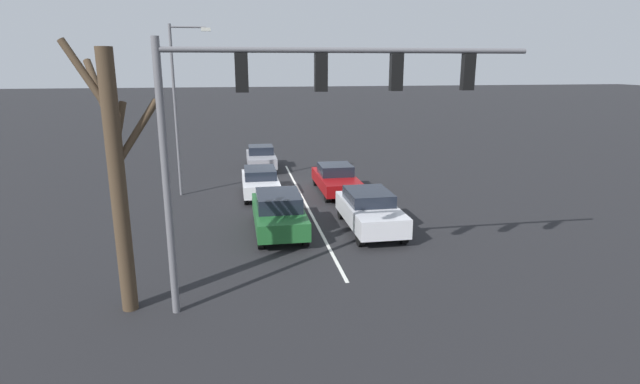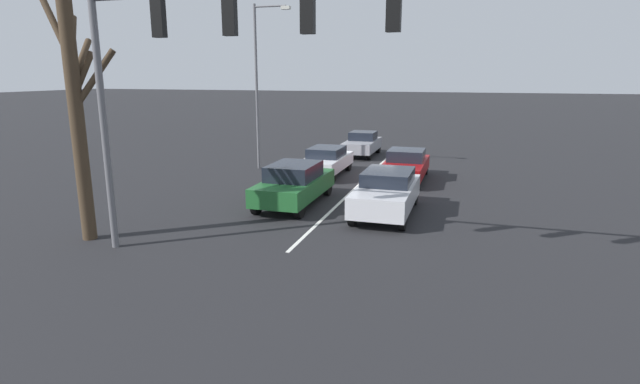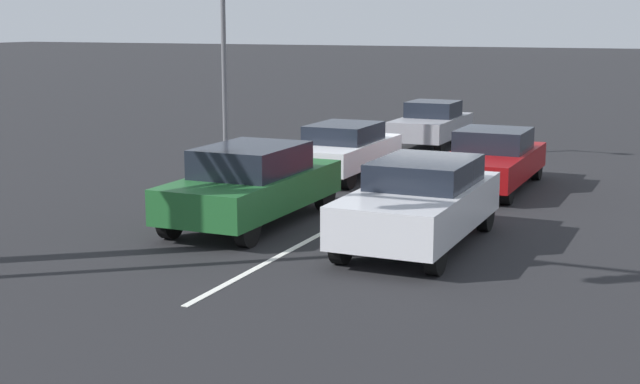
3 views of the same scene
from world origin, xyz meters
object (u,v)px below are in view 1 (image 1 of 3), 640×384
Objects in this scene: car_white_midlane_second at (260,181)px; street_lamp_right_shoulder at (179,100)px; car_silver_leftlane_front at (370,210)px; bare_tree_near at (116,170)px; car_maroon_leftlane_second at (336,179)px; car_gray_midlane_third at (261,157)px; car_darkgreen_midlane_front at (279,212)px; traffic_signal_gantry at (292,105)px.

street_lamp_right_shoulder is at bearing -11.46° from car_white_midlane_second.
car_silver_leftlane_front is 0.64× the size of bare_tree_near.
car_maroon_leftlane_second is at bearing 179.35° from car_white_midlane_second.
car_gray_midlane_third is 0.57× the size of bare_tree_near.
car_darkgreen_midlane_front reaches higher than car_silver_leftlane_front.
street_lamp_right_shoulder is at bearing -6.02° from car_maroon_leftlane_second.
car_darkgreen_midlane_front is 8.78m from street_lamp_right_shoulder.
car_darkgreen_midlane_front is 7.72m from traffic_signal_gantry.
street_lamp_right_shoulder reaches higher than traffic_signal_gantry.
car_silver_leftlane_front is 13.25m from car_gray_midlane_third.
street_lamp_right_shoulder is at bearing 53.99° from car_gray_midlane_third.
car_gray_midlane_third is at bearing -104.38° from bare_tree_near.
traffic_signal_gantry is 1.35× the size of bare_tree_near.
car_darkgreen_midlane_front is at bearing -5.40° from car_silver_leftlane_front.
car_gray_midlane_third reaches higher than car_white_midlane_second.
car_gray_midlane_third is (3.64, -12.74, -0.08)m from car_silver_leftlane_front.
bare_tree_near is (8.28, 5.34, 3.07)m from car_silver_leftlane_front.
car_gray_midlane_third is 19.15m from traffic_signal_gantry.
car_gray_midlane_third is at bearing -93.59° from car_white_midlane_second.
traffic_signal_gantry is at bearing 174.16° from bare_tree_near.
car_silver_leftlane_front is 10.32m from bare_tree_near.
bare_tree_near reaches higher than car_maroon_leftlane_second.
car_silver_leftlane_front reaches higher than car_white_midlane_second.
bare_tree_near is (4.64, 5.69, 3.06)m from car_darkgreen_midlane_front.
car_silver_leftlane_front reaches higher than car_gray_midlane_third.
car_silver_leftlane_front reaches higher than car_maroon_leftlane_second.
car_silver_leftlane_front is 6.14m from car_maroon_leftlane_second.
traffic_signal_gantry is (-0.29, 11.99, 4.76)m from car_white_midlane_second.
car_maroon_leftlane_second is at bearing -106.93° from traffic_signal_gantry.
car_white_midlane_second is at bearing -0.65° from car_maroon_leftlane_second.
traffic_signal_gantry is at bearing 89.61° from car_gray_midlane_third.
car_white_midlane_second is at bearing -85.99° from car_darkgreen_midlane_front.
car_gray_midlane_third is at bearing -62.02° from car_maroon_leftlane_second.
car_darkgreen_midlane_front reaches higher than car_white_midlane_second.
traffic_signal_gantry reaches higher than car_darkgreen_midlane_front.
car_darkgreen_midlane_front is 7.95m from bare_tree_near.
street_lamp_right_shoulder is (7.72, -0.81, 4.08)m from car_maroon_leftlane_second.
car_maroon_leftlane_second is at bearing -125.37° from bare_tree_near.
car_maroon_leftlane_second is 3.92m from car_white_midlane_second.
car_darkgreen_midlane_front is 1.10× the size of car_white_midlane_second.
car_maroon_leftlane_second is at bearing 173.98° from street_lamp_right_shoulder.
traffic_signal_gantry reaches higher than car_white_midlane_second.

